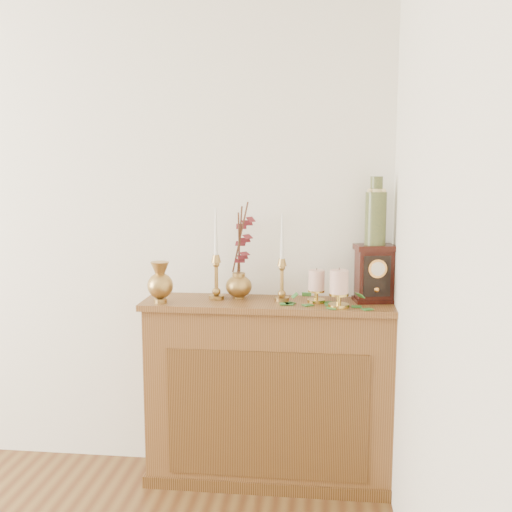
# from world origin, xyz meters

# --- Properties ---
(console_shelf) EXTENTS (1.24, 0.34, 0.93)m
(console_shelf) POSITION_xyz_m (1.40, 2.10, 0.44)
(console_shelf) COLOR brown
(console_shelf) RESTS_ON ground
(candlestick_left) EXTENTS (0.08, 0.08, 0.45)m
(candlestick_left) POSITION_xyz_m (1.13, 2.12, 1.08)
(candlestick_left) COLOR #A68742
(candlestick_left) RESTS_ON console_shelf
(candlestick_center) EXTENTS (0.07, 0.07, 0.43)m
(candlestick_center) POSITION_xyz_m (1.46, 2.11, 1.07)
(candlestick_center) COLOR #A68742
(candlestick_center) RESTS_ON console_shelf
(bud_vase) EXTENTS (0.12, 0.12, 0.20)m
(bud_vase) POSITION_xyz_m (0.88, 2.00, 1.03)
(bud_vase) COLOR #A68742
(bud_vase) RESTS_ON console_shelf
(ginger_jar) EXTENTS (0.20, 0.21, 0.48)m
(ginger_jar) POSITION_xyz_m (1.26, 2.18, 1.15)
(ginger_jar) COLOR #A68742
(ginger_jar) RESTS_ON console_shelf
(pillar_candle_left) EXTENTS (0.09, 0.09, 0.17)m
(pillar_candle_left) POSITION_xyz_m (1.63, 2.10, 1.02)
(pillar_candle_left) COLOR #B89740
(pillar_candle_left) RESTS_ON console_shelf
(pillar_candle_right) EXTENTS (0.10, 0.10, 0.19)m
(pillar_candle_right) POSITION_xyz_m (1.73, 2.00, 1.03)
(pillar_candle_right) COLOR #B89740
(pillar_candle_right) RESTS_ON console_shelf
(ivy_garland) EXTENTS (0.38, 0.18, 0.08)m
(ivy_garland) POSITION_xyz_m (1.67, 2.00, 0.94)
(ivy_garland) COLOR #286024
(ivy_garland) RESTS_ON console_shelf
(mantel_clock) EXTENTS (0.21, 0.16, 0.28)m
(mantel_clock) POSITION_xyz_m (1.90, 2.14, 1.07)
(mantel_clock) COLOR black
(mantel_clock) RESTS_ON console_shelf
(ceramic_vase) EXTENTS (0.10, 0.10, 0.33)m
(ceramic_vase) POSITION_xyz_m (1.90, 2.15, 1.36)
(ceramic_vase) COLOR #1A3525
(ceramic_vase) RESTS_ON mantel_clock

